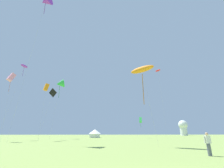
{
  "coord_description": "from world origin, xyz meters",
  "views": [
    {
      "loc": [
        -3.17,
        -4.58,
        1.66
      ],
      "look_at": [
        0.0,
        32.0,
        13.31
      ],
      "focal_mm": 24.96,
      "sensor_mm": 36.0,
      "label": 1
    }
  ],
  "objects": [
    {
      "name": "observatory_dome",
      "position": [
        58.23,
        107.12,
        6.01
      ],
      "size": [
        6.4,
        6.4,
        10.8
      ],
      "color": "white",
      "rests_on": "ground"
    },
    {
      "name": "kite_orange_box",
      "position": [
        -16.57,
        34.7,
        12.83
      ],
      "size": [
        1.53,
        2.41,
        13.8
      ],
      "color": "orange",
      "rests_on": "ground"
    },
    {
      "name": "kite_black_diamond",
      "position": [
        -16.53,
        40.53,
        12.83
      ],
      "size": [
        3.19,
        2.18,
        14.21
      ],
      "color": "black",
      "rests_on": "ground"
    },
    {
      "name": "kite_green_delta",
      "position": [
        -17.13,
        49.74,
        18.55
      ],
      "size": [
        3.98,
        4.31,
        20.31
      ],
      "color": "green",
      "rests_on": "ground"
    },
    {
      "name": "kite_orange_parafoil",
      "position": [
        3.16,
        16.49,
        10.75
      ],
      "size": [
        3.76,
        3.79,
        11.41
      ],
      "color": "orange",
      "rests_on": "ground"
    },
    {
      "name": "kite_purple_delta",
      "position": [
        -16.03,
        25.25,
        30.97
      ],
      "size": [
        3.89,
        3.21,
        32.4
      ],
      "color": "purple",
      "rests_on": "ground"
    },
    {
      "name": "kite_green_box",
      "position": [
        12.83,
        54.59,
        6.48
      ],
      "size": [
        2.75,
        2.59,
        7.53
      ],
      "color": "green",
      "rests_on": "ground"
    },
    {
      "name": "kite_pink_box",
      "position": [
        -24.28,
        32.56,
        14.51
      ],
      "size": [
        2.04,
        2.13,
        15.63
      ],
      "color": "pink",
      "rests_on": "ground"
    },
    {
      "name": "kite_red_parafoil",
      "position": [
        16.46,
        42.5,
        21.77
      ],
      "size": [
        1.6,
        2.19,
        22.17
      ],
      "color": "red",
      "rests_on": "ground"
    },
    {
      "name": "person_spectator",
      "position": [
        5.42,
        7.67,
        0.85
      ],
      "size": [
        0.57,
        0.28,
        1.73
      ],
      "color": "#565B66",
      "rests_on": "ground"
    },
    {
      "name": "festival_tent_center",
      "position": [
        -4.35,
        60.62,
        1.76
      ],
      "size": [
        4.89,
        4.89,
        3.18
      ],
      "color": "white",
      "rests_on": "ground"
    },
    {
      "name": "kite_purple_parafoil",
      "position": [
        -26.01,
        40.93,
        21.11
      ],
      "size": [
        3.24,
        3.26,
        21.6
      ],
      "color": "purple",
      "rests_on": "ground"
    }
  ]
}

